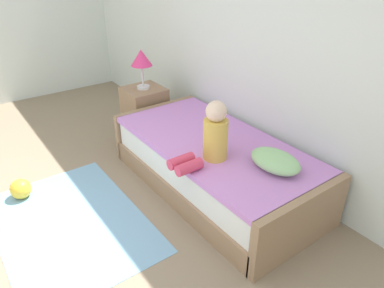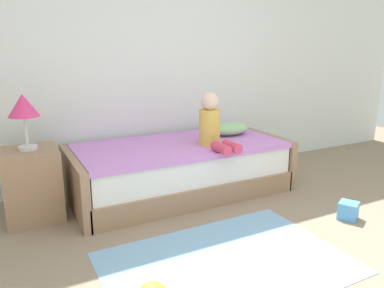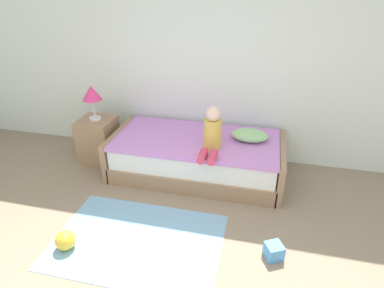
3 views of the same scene
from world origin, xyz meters
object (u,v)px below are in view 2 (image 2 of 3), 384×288
at_px(nightstand, 32,184).
at_px(toy_block, 348,211).
at_px(pillow, 229,129).
at_px(table_lamp, 23,108).
at_px(child_figure, 212,125).
at_px(bed, 180,168).

height_order(nightstand, toy_block, nightstand).
height_order(nightstand, pillow, pillow).
height_order(table_lamp, child_figure, table_lamp).
xyz_separation_m(pillow, toy_block, (0.35, -1.31, -0.49)).
height_order(bed, pillow, pillow).
distance_m(bed, table_lamp, 1.52).
bearing_deg(child_figure, pillow, 39.13).
height_order(table_lamp, toy_block, table_lamp).
distance_m(nightstand, pillow, 2.00).
bearing_deg(pillow, toy_block, -74.93).
height_order(bed, nightstand, nightstand).
xyz_separation_m(bed, pillow, (0.63, 0.10, 0.32)).
bearing_deg(table_lamp, toy_block, -28.00).
bearing_deg(toy_block, pillow, 105.07).
bearing_deg(bed, child_figure, -45.49).
relative_size(nightstand, child_figure, 1.18).
height_order(nightstand, child_figure, child_figure).
bearing_deg(child_figure, toy_block, -52.33).
height_order(bed, toy_block, bed).
bearing_deg(bed, pillow, 9.04).
bearing_deg(pillow, bed, -170.96).
bearing_deg(nightstand, pillow, 1.97).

